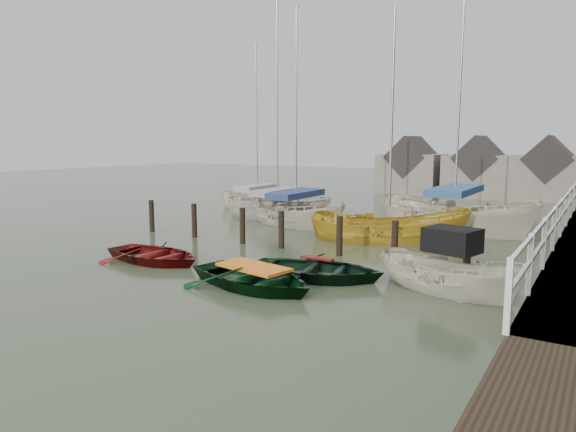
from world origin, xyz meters
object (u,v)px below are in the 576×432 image
Objects in this scene: rowboat_green at (254,287)px; sailboat_e at (257,208)px; sailboat_b at (296,223)px; sailboat_c at (389,239)px; sailboat_a at (278,218)px; rowboat_red at (155,262)px; motorboat at (448,288)px; rowboat_dkgreen at (317,279)px; sailboat_d at (454,228)px.

sailboat_e is (-9.36, 13.33, 0.07)m from rowboat_green.
sailboat_b reaches higher than rowboat_green.
rowboat_green is 0.38× the size of sailboat_c.
sailboat_a is 7.33m from sailboat_c.
rowboat_red is 9.29m from motorboat.
motorboat is at bearing -91.20° from rowboat_dkgreen.
motorboat is 0.43× the size of sailboat_c.
sailboat_e is at bearing 104.04° from sailboat_d.
rowboat_green is 0.29× the size of sailboat_d.
rowboat_dkgreen is 11.76m from sailboat_a.
sailboat_e is at bearing 66.72° from motorboat.
sailboat_a is (-1.81, 10.17, 0.07)m from rowboat_red.
motorboat is at bearing -110.02° from sailboat_b.
sailboat_d reaches higher than rowboat_green.
sailboat_b is (-4.61, 9.85, 0.06)m from rowboat_green.
rowboat_green is 8.53m from sailboat_c.
sailboat_e is at bearing 23.36° from rowboat_red.
rowboat_red is 0.93× the size of rowboat_green.
rowboat_green is 2.00m from rowboat_dkgreen.
rowboat_red is 0.95× the size of rowboat_dkgreen.
sailboat_b is 0.83× the size of sailboat_d.
rowboat_green is 16.29m from sailboat_e.
motorboat is 0.39× the size of sailboat_b.
rowboat_red is 13.44m from sailboat_d.
sailboat_c is 0.76× the size of sailboat_d.
sailboat_d is (-2.38, 9.93, -0.04)m from motorboat.
sailboat_a reaches higher than rowboat_dkgreen.
sailboat_c is (0.59, 8.51, 0.01)m from rowboat_green.
sailboat_b is 7.26m from sailboat_d.
rowboat_red is 0.31× the size of sailboat_a.
rowboat_green is at bearing -152.15° from sailboat_a.
rowboat_dkgreen is at bearing -20.27° from rowboat_green.
motorboat is at bearing -51.98° from rowboat_green.
sailboat_b is at bearing 2.87° from rowboat_red.
sailboat_e reaches higher than sailboat_c.
rowboat_dkgreen is (1.02, 1.72, 0.00)m from rowboat_green.
sailboat_b is at bearing 65.78° from motorboat.
rowboat_green is at bearing -135.95° from sailboat_b.
rowboat_dkgreen is (5.56, 1.00, 0.00)m from rowboat_red.
rowboat_green is 0.89× the size of motorboat.
sailboat_b reaches higher than motorboat.
motorboat reaches higher than rowboat_red.
sailboat_b is (-5.63, 8.14, 0.06)m from rowboat_dkgreen.
sailboat_d is at bearing -27.77° from rowboat_red.
sailboat_c is at bearing -85.45° from sailboat_b.
rowboat_red is at bearing 168.76° from sailboat_d.
rowboat_red is 0.27× the size of sailboat_d.
rowboat_dkgreen is 0.38× the size of sailboat_c.
sailboat_d is 11.62m from sailboat_e.
sailboat_c is (6.94, -2.37, -0.06)m from sailboat_a.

